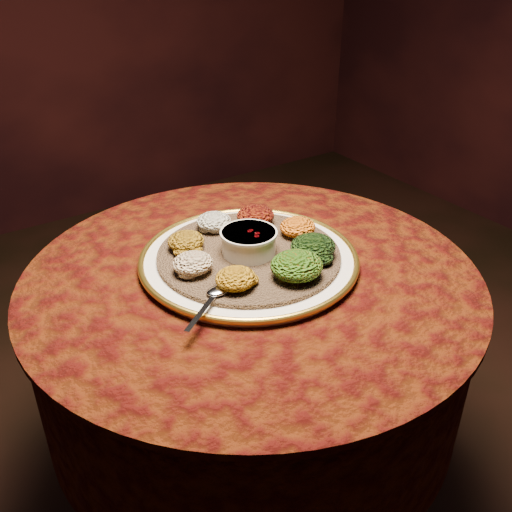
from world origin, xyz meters
TOP-DOWN VIEW (x-y plane):
  - table at (0.00, 0.00)m, footprint 0.96×0.96m
  - platter at (0.01, 0.03)m, footprint 0.47×0.47m
  - injera at (0.01, 0.03)m, footprint 0.42×0.42m
  - stew_bowl at (0.01, 0.03)m, footprint 0.12×0.12m
  - spoon at (-0.13, -0.07)m, footprint 0.13×0.10m
  - portion_ayib at (0.01, 0.16)m, footprint 0.08×0.08m
  - portion_kitfo at (0.10, 0.13)m, footprint 0.09×0.08m
  - portion_tikil at (0.15, 0.04)m, footprint 0.08×0.08m
  - portion_gomen at (0.12, -0.06)m, footprint 0.10×0.09m
  - portion_mixveg at (0.04, -0.10)m, footprint 0.11×0.10m
  - portion_kik at (-0.08, -0.07)m, footprint 0.08×0.08m
  - portion_timatim at (-0.12, 0.03)m, footprint 0.08×0.08m
  - portion_shiro at (-0.09, 0.12)m, footprint 0.08×0.08m

SIDE VIEW (x-z plane):
  - table at x=0.00m, z-range 0.19..0.92m
  - platter at x=0.01m, z-range 0.73..0.76m
  - injera at x=0.01m, z-range 0.75..0.76m
  - spoon at x=-0.13m, z-range 0.76..0.77m
  - portion_shiro at x=-0.09m, z-range 0.76..0.80m
  - portion_kik at x=-0.08m, z-range 0.76..0.80m
  - portion_ayib at x=0.01m, z-range 0.76..0.80m
  - portion_tikil at x=0.15m, z-range 0.76..0.80m
  - portion_timatim at x=-0.12m, z-range 0.76..0.80m
  - portion_kitfo at x=0.10m, z-range 0.76..0.80m
  - portion_gomen at x=0.12m, z-range 0.76..0.81m
  - portion_mixveg at x=0.04m, z-range 0.76..0.81m
  - stew_bowl at x=0.01m, z-range 0.77..0.82m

